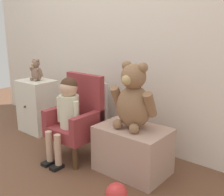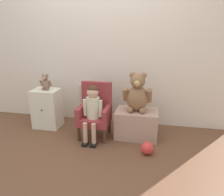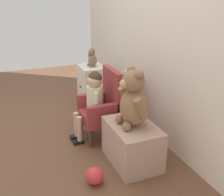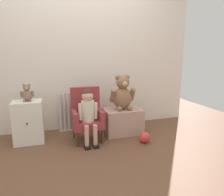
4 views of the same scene
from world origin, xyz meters
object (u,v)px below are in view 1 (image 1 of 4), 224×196
object	(u,v)px
radiator	(94,109)
toy_ball	(116,194)
large_teddy_bear	(133,99)
low_bench	(133,150)
small_teddy_bear	(36,71)
child_figure	(67,107)
small_dresser	(38,106)
child_armchair	(77,118)

from	to	relation	value
radiator	toy_ball	world-z (taller)	radiator
large_teddy_bear	low_bench	bearing A→B (deg)	-44.95
low_bench	small_teddy_bear	distance (m)	1.40
large_teddy_bear	child_figure	bearing A→B (deg)	-161.46
small_dresser	child_figure	xyz separation A→B (m)	(0.77, -0.25, 0.19)
radiator	low_bench	world-z (taller)	radiator
child_armchair	toy_ball	size ratio (longest dim) A/B	4.94
child_figure	large_teddy_bear	xyz separation A→B (m)	(0.55, 0.18, 0.13)
small_teddy_bear	toy_ball	xyz separation A→B (m)	(1.48, -0.49, -0.60)
low_bench	radiator	bearing A→B (deg)	154.95
child_figure	small_teddy_bear	world-z (taller)	small_teddy_bear
child_armchair	toy_ball	world-z (taller)	child_armchair
radiator	small_teddy_bear	size ratio (longest dim) A/B	2.56
toy_ball	low_bench	bearing A→B (deg)	111.92
child_figure	small_teddy_bear	xyz separation A→B (m)	(-0.76, 0.25, 0.20)
small_teddy_bear	large_teddy_bear	bearing A→B (deg)	-3.05
child_figure	small_teddy_bear	bearing A→B (deg)	161.44
child_figure	large_teddy_bear	distance (m)	0.59
small_dresser	low_bench	world-z (taller)	small_dresser
radiator	child_armchair	world-z (taller)	child_armchair
low_bench	toy_ball	distance (m)	0.46
child_armchair	small_teddy_bear	size ratio (longest dim) A/B	3.15
large_teddy_bear	toy_ball	size ratio (longest dim) A/B	3.48
low_bench	small_teddy_bear	xyz separation A→B (m)	(-1.31, 0.07, 0.48)
radiator	low_bench	bearing A→B (deg)	-25.05
child_armchair	large_teddy_bear	bearing A→B (deg)	7.39
radiator	child_armchair	size ratio (longest dim) A/B	0.81
low_bench	toy_ball	world-z (taller)	low_bench
small_dresser	radiator	bearing A→B (deg)	25.11
low_bench	toy_ball	bearing A→B (deg)	-68.08
child_figure	toy_ball	bearing A→B (deg)	-18.07
low_bench	large_teddy_bear	world-z (taller)	large_teddy_bear
child_figure	low_bench	bearing A→B (deg)	17.93
large_teddy_bear	child_armchair	bearing A→B (deg)	-172.61
child_figure	toy_ball	xyz separation A→B (m)	(0.72, -0.24, -0.40)
radiator	small_dresser	size ratio (longest dim) A/B	1.04
small_dresser	child_figure	size ratio (longest dim) A/B	0.78
child_armchair	radiator	bearing A→B (deg)	113.83
low_bench	large_teddy_bear	size ratio (longest dim) A/B	1.08
radiator	low_bench	distance (m)	0.82
small_teddy_bear	toy_ball	distance (m)	1.67
radiator	child_figure	xyz separation A→B (m)	(0.18, -0.52, 0.18)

